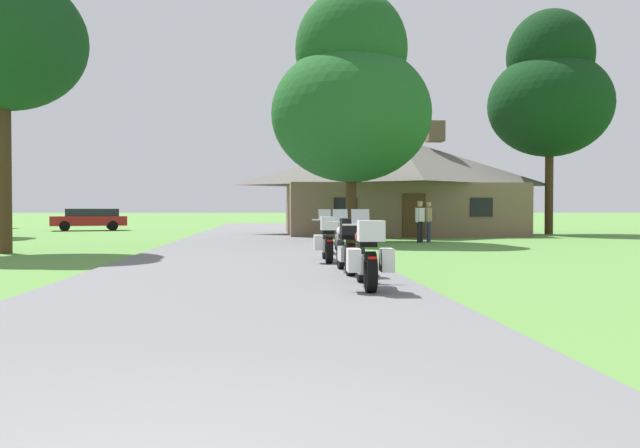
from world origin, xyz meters
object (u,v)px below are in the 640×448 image
(bystander_tan_shirt_beside_signpost, at_px, (429,220))
(tree_left_near, at_px, (2,21))
(motorcycle_red_nearest_to_camera, at_px, (367,255))
(tree_by_lodge_front, at_px, (351,95))
(motorcycle_black_farthest_in_row, at_px, (328,240))
(parked_red_suv_far_left, at_px, (90,218))
(tree_right_of_lodge, at_px, (550,90))
(motorcycle_white_second_in_row, at_px, (346,245))
(bystander_white_shirt_near_lodge, at_px, (420,219))

(bystander_tan_shirt_beside_signpost, relative_size, tree_left_near, 0.16)
(motorcycle_red_nearest_to_camera, relative_size, tree_by_lodge_front, 0.20)
(motorcycle_black_farthest_in_row, height_order, parked_red_suv_far_left, parked_red_suv_far_left)
(motorcycle_black_farthest_in_row, distance_m, parked_red_suv_far_left, 29.64)
(bystander_tan_shirt_beside_signpost, height_order, tree_left_near, tree_left_near)
(tree_right_of_lodge, bearing_deg, tree_left_near, -149.76)
(motorcycle_white_second_in_row, height_order, bystander_white_shirt_near_lodge, bystander_white_shirt_near_lodge)
(motorcycle_white_second_in_row, bearing_deg, tree_left_near, 140.63)
(tree_left_near, bearing_deg, motorcycle_black_farthest_in_row, -26.37)
(motorcycle_white_second_in_row, distance_m, tree_left_near, 13.89)
(bystander_white_shirt_near_lodge, bearing_deg, tree_by_lodge_front, 126.25)
(tree_left_near, relative_size, parked_red_suv_far_left, 2.11)
(motorcycle_red_nearest_to_camera, distance_m, tree_by_lodge_front, 17.14)
(motorcycle_red_nearest_to_camera, relative_size, tree_left_near, 0.20)
(motorcycle_black_farthest_in_row, xyz_separation_m, bystander_tan_shirt_beside_signpost, (5.14, 10.44, 0.32))
(bystander_white_shirt_near_lodge, height_order, tree_by_lodge_front, tree_by_lodge_front)
(bystander_white_shirt_near_lodge, distance_m, tree_by_lodge_front, 5.83)
(motorcycle_red_nearest_to_camera, bearing_deg, motorcycle_white_second_in_row, 92.35)
(bystander_white_shirt_near_lodge, relative_size, parked_red_suv_far_left, 0.34)
(motorcycle_white_second_in_row, relative_size, bystander_white_shirt_near_lodge, 1.24)
(motorcycle_red_nearest_to_camera, bearing_deg, bystander_white_shirt_near_lodge, 75.73)
(motorcycle_red_nearest_to_camera, height_order, bystander_white_shirt_near_lodge, bystander_white_shirt_near_lodge)
(tree_left_near, xyz_separation_m, tree_by_lodge_front, (11.49, 5.93, -1.06))
(bystander_white_shirt_near_lodge, distance_m, tree_right_of_lodge, 13.96)
(bystander_white_shirt_near_lodge, relative_size, tree_by_lodge_front, 0.16)
(tree_left_near, height_order, parked_red_suv_far_left, tree_left_near)
(motorcycle_black_farthest_in_row, distance_m, tree_left_near, 12.49)
(tree_by_lodge_front, distance_m, parked_red_suv_far_left, 22.45)
(tree_left_near, height_order, tree_by_lodge_front, tree_left_near)
(motorcycle_red_nearest_to_camera, bearing_deg, parked_red_suv_far_left, 113.97)
(bystander_white_shirt_near_lodge, height_order, bystander_tan_shirt_beside_signpost, bystander_white_shirt_near_lodge)
(tree_by_lodge_front, bearing_deg, bystander_tan_shirt_beside_signpost, -3.96)
(motorcycle_white_second_in_row, distance_m, bystander_white_shirt_near_lodge, 13.77)
(motorcycle_white_second_in_row, relative_size, bystander_tan_shirt_beside_signpost, 1.25)
(bystander_tan_shirt_beside_signpost, relative_size, tree_by_lodge_front, 0.16)
(bystander_tan_shirt_beside_signpost, bearing_deg, motorcycle_black_farthest_in_row, -6.65)
(tree_left_near, bearing_deg, motorcycle_white_second_in_row, -38.00)
(motorcycle_red_nearest_to_camera, xyz_separation_m, tree_left_near, (-9.70, 10.23, 6.50))
(tree_left_near, xyz_separation_m, tree_right_of_lodge, (23.29, 13.57, 0.69))
(bystander_tan_shirt_beside_signpost, xyz_separation_m, parked_red_suv_far_left, (-18.00, 16.26, -0.15))
(parked_red_suv_far_left, bearing_deg, motorcycle_white_second_in_row, -172.95)
(motorcycle_white_second_in_row, distance_m, tree_by_lodge_front, 14.65)
(bystander_white_shirt_near_lodge, bearing_deg, motorcycle_white_second_in_row, -152.84)
(motorcycle_black_farthest_in_row, relative_size, tree_right_of_lodge, 0.17)
(motorcycle_white_second_in_row, relative_size, motorcycle_black_farthest_in_row, 1.00)
(tree_by_lodge_front, xyz_separation_m, tree_right_of_lodge, (11.80, 7.65, 1.75))
(parked_red_suv_far_left, bearing_deg, motorcycle_black_farthest_in_row, -170.98)
(motorcycle_black_farthest_in_row, distance_m, bystander_tan_shirt_beside_signpost, 11.64)
(motorcycle_white_second_in_row, height_order, bystander_tan_shirt_beside_signpost, bystander_tan_shirt_beside_signpost)
(motorcycle_red_nearest_to_camera, relative_size, bystander_white_shirt_near_lodge, 1.24)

